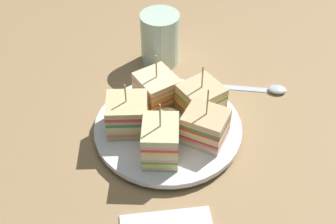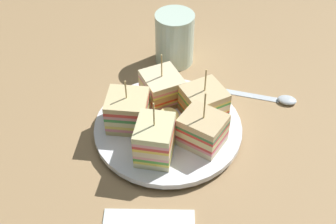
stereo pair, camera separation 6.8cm
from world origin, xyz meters
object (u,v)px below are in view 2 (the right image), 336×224
(sandwich_wedge_1, at_px, (202,130))
(chip_pile, at_px, (168,121))
(sandwich_wedge_4, at_px, (128,109))
(spoon, at_px, (277,99))
(plate, at_px, (168,128))
(sandwich_wedge_0, at_px, (155,140))
(sandwich_wedge_2, at_px, (204,102))
(sandwich_wedge_3, at_px, (162,88))
(drinking_glass, at_px, (174,42))

(sandwich_wedge_1, distance_m, chip_pile, 0.07)
(sandwich_wedge_4, distance_m, spoon, 0.27)
(plate, bearing_deg, spoon, 115.96)
(plate, height_order, sandwich_wedge_0, sandwich_wedge_0)
(sandwich_wedge_2, distance_m, sandwich_wedge_4, 0.12)
(sandwich_wedge_0, height_order, sandwich_wedge_3, sandwich_wedge_0)
(sandwich_wedge_1, relative_size, sandwich_wedge_2, 1.09)
(sandwich_wedge_2, relative_size, sandwich_wedge_4, 1.03)
(sandwich_wedge_2, height_order, spoon, sandwich_wedge_2)
(sandwich_wedge_1, height_order, drinking_glass, sandwich_wedge_1)
(plate, bearing_deg, sandwich_wedge_1, 58.84)
(chip_pile, bearing_deg, sandwich_wedge_3, -167.05)
(sandwich_wedge_3, bearing_deg, sandwich_wedge_0, -29.43)
(sandwich_wedge_0, bearing_deg, sandwich_wedge_3, 5.23)
(plate, relative_size, chip_pile, 4.14)
(plate, height_order, drinking_glass, drinking_glass)
(chip_pile, xyz_separation_m, spoon, (-0.09, 0.19, -0.02))
(sandwich_wedge_4, relative_size, drinking_glass, 0.88)
(spoon, bearing_deg, drinking_glass, 162.37)
(spoon, bearing_deg, sandwich_wedge_2, -143.53)
(sandwich_wedge_2, relative_size, drinking_glass, 0.91)
(sandwich_wedge_3, bearing_deg, drinking_glass, 145.95)
(drinking_glass, bearing_deg, sandwich_wedge_4, -17.89)
(sandwich_wedge_2, bearing_deg, sandwich_wedge_0, 21.42)
(sandwich_wedge_0, relative_size, sandwich_wedge_3, 1.12)
(plate, relative_size, sandwich_wedge_1, 2.36)
(plate, height_order, spoon, plate)
(sandwich_wedge_0, bearing_deg, spoon, -47.00)
(sandwich_wedge_1, height_order, sandwich_wedge_2, sandwich_wedge_1)
(sandwich_wedge_4, bearing_deg, plate, -0.93)
(plate, relative_size, sandwich_wedge_2, 2.58)
(sandwich_wedge_3, height_order, spoon, sandwich_wedge_3)
(sandwich_wedge_0, relative_size, spoon, 0.79)
(sandwich_wedge_0, relative_size, sandwich_wedge_1, 1.03)
(sandwich_wedge_0, bearing_deg, sandwich_wedge_2, -31.83)
(sandwich_wedge_2, relative_size, sandwich_wedge_3, 0.99)
(plate, height_order, sandwich_wedge_3, sandwich_wedge_3)
(sandwich_wedge_2, height_order, drinking_glass, sandwich_wedge_2)
(sandwich_wedge_0, xyz_separation_m, drinking_glass, (-0.26, 0.01, -0.01))
(plate, bearing_deg, sandwich_wedge_0, -14.23)
(sandwich_wedge_1, height_order, sandwich_wedge_3, sandwich_wedge_1)
(sandwich_wedge_3, distance_m, drinking_glass, 0.14)
(spoon, bearing_deg, chip_pile, -142.82)
(plate, height_order, sandwich_wedge_1, sandwich_wedge_1)
(sandwich_wedge_2, relative_size, spoon, 0.70)
(sandwich_wedge_4, relative_size, chip_pile, 1.56)
(drinking_glass, bearing_deg, chip_pile, 0.32)
(chip_pile, height_order, drinking_glass, drinking_glass)
(sandwich_wedge_0, bearing_deg, sandwich_wedge_4, 42.22)
(plate, distance_m, sandwich_wedge_2, 0.07)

